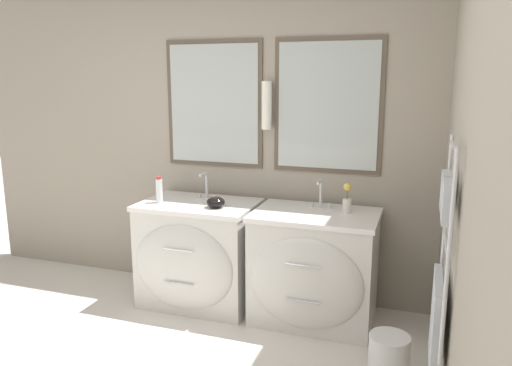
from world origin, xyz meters
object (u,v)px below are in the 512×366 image
at_px(toiletry_bottle, 159,190).
at_px(waste_bin, 389,358).
at_px(amenity_bowl, 216,202).
at_px(vanity_right, 313,267).
at_px(flower_vase, 347,200).
at_px(vanity_left, 197,253).

bearing_deg(toiletry_bottle, waste_bin, -16.55).
height_order(amenity_bowl, waste_bin, amenity_bowl).
distance_m(toiletry_bottle, amenity_bowl, 0.49).
bearing_deg(vanity_right, amenity_bowl, -175.48).
bearing_deg(flower_vase, vanity_right, -150.86).
bearing_deg(flower_vase, waste_bin, -61.73).
relative_size(vanity_left, vanity_right, 1.00).
distance_m(flower_vase, waste_bin, 1.14).
xyz_separation_m(vanity_right, toiletry_bottle, (-1.24, -0.06, 0.51)).
xyz_separation_m(toiletry_bottle, waste_bin, (1.84, -0.55, -0.79)).
height_order(toiletry_bottle, waste_bin, toiletry_bottle).
height_order(vanity_left, vanity_right, same).
relative_size(toiletry_bottle, flower_vase, 0.96).
height_order(toiletry_bottle, amenity_bowl, toiletry_bottle).
bearing_deg(flower_vase, toiletry_bottle, -172.88).
bearing_deg(vanity_left, vanity_right, 0.00).
relative_size(toiletry_bottle, waste_bin, 0.71).
xyz_separation_m(vanity_right, waste_bin, (0.60, -0.61, -0.28)).
bearing_deg(vanity_right, waste_bin, -45.25).
bearing_deg(amenity_bowl, toiletry_bottle, -179.65).
bearing_deg(toiletry_bottle, amenity_bowl, 0.35).
relative_size(vanity_right, flower_vase, 4.14).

